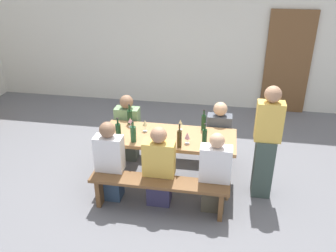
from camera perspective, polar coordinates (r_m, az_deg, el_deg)
name	(u,v)px	position (r m, az deg, el deg)	size (l,w,h in m)	color
ground_plane	(168,180)	(5.36, 0.00, -8.67)	(24.00, 24.00, 0.00)	slate
back_wall	(194,31)	(7.65, 4.16, 15.01)	(14.00, 0.20, 3.20)	silver
wooden_door	(287,63)	(7.69, 18.68, 9.57)	(0.90, 0.06, 2.10)	brown
tasting_table	(168,141)	(5.02, 0.00, -2.42)	(1.90, 0.75, 0.75)	#9E7247
bench_near	(159,187)	(4.62, -1.46, -9.80)	(1.80, 0.30, 0.45)	brown
bench_far	(175,138)	(5.75, 1.16, -2.00)	(1.80, 0.30, 0.45)	brown
wine_bottle_0	(133,134)	(4.80, -5.61, -1.24)	(0.08, 0.08, 0.30)	#234C2D
wine_bottle_1	(204,122)	(5.12, 5.75, 0.62)	(0.07, 0.07, 0.31)	#143319
wine_bottle_2	(204,137)	(4.69, 5.90, -1.82)	(0.07, 0.07, 0.32)	#143319
wine_bottle_3	(130,117)	(5.31, -6.18, 1.52)	(0.08, 0.08, 0.31)	#143319
wine_bottle_4	(118,131)	(4.87, -8.01, -0.85)	(0.07, 0.07, 0.32)	#143319
wine_bottle_5	(179,138)	(4.64, 1.83, -2.01)	(0.06, 0.06, 0.34)	#332814
wine_glass_0	(180,123)	(5.09, 2.01, 0.56)	(0.06, 0.06, 0.16)	silver
wine_glass_1	(130,120)	(5.21, -6.10, 0.90)	(0.07, 0.07, 0.15)	silver
wine_glass_2	(187,136)	(4.73, 3.13, -1.59)	(0.08, 0.08, 0.17)	silver
wine_glass_3	(145,123)	(5.05, -3.74, 0.45)	(0.07, 0.07, 0.18)	silver
seated_guest_near_0	(110,163)	(4.79, -9.31, -5.89)	(0.37, 0.24, 1.15)	navy
seated_guest_near_1	(159,168)	(4.64, -1.46, -6.85)	(0.41, 0.24, 1.13)	#343053
seated_guest_near_2	(215,175)	(4.58, 7.54, -7.79)	(0.40, 0.24, 1.11)	#4A4435
seated_guest_far_0	(128,129)	(5.69, -6.47, -0.50)	(0.38, 0.24, 1.11)	#4C5447
seated_guest_far_1	(218,137)	(5.49, 8.12, -1.73)	(0.37, 0.24, 1.09)	#2E363B
standing_host	(266,144)	(4.85, 15.52, -2.85)	(0.34, 0.24, 1.60)	#3A4A44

